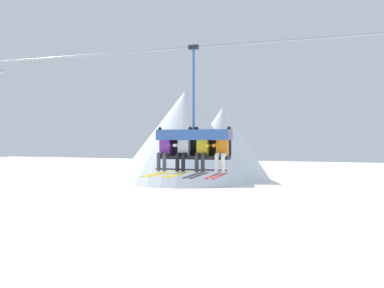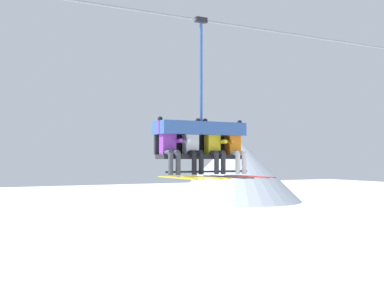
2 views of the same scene
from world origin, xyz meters
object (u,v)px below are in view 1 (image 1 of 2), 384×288
Objects in this scene: skier_purple at (164,149)px; skier_yellow at (202,149)px; skier_orange at (222,150)px; chairlift_chair at (194,139)px; skier_white at (183,149)px.

skier_yellow is at bearing 0.00° from skier_purple.
skier_purple and skier_orange have the same top height.
skier_orange is (0.57, 0.00, 0.00)m from skier_yellow.
chairlift_chair is at bearing 165.97° from skier_orange.
chairlift_chair is 2.10× the size of skier_purple.
skier_white is 1.14m from skier_orange.
chairlift_chair is 2.10× the size of skier_orange.
chairlift_chair reaches higher than skier_yellow.
chairlift_chair reaches higher than skier_orange.
skier_yellow is at bearing 0.00° from skier_white.
skier_orange is at bearing 0.00° from skier_yellow.
skier_purple is (-0.86, -0.21, -0.30)m from chairlift_chair.
skier_purple is 1.14m from skier_yellow.
skier_purple is 1.00× the size of skier_white.
skier_purple is at bearing 180.00° from skier_yellow.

